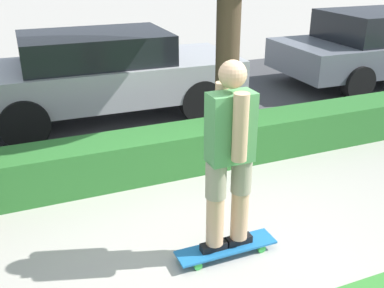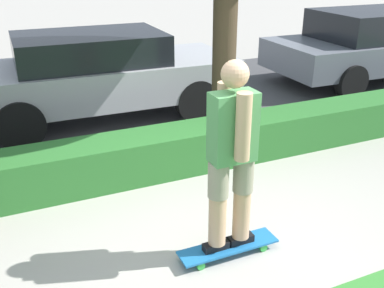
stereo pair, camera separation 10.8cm
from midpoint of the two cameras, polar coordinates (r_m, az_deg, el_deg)
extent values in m
plane|color=#ADA89E|center=(4.49, 3.75, -12.15)|extent=(60.00, 60.00, 0.00)
cube|color=#474749|center=(8.07, -9.50, 4.30)|extent=(18.67, 5.00, 0.01)
cube|color=#2D702D|center=(5.64, -3.34, -1.10)|extent=(18.67, 0.60, 0.54)
cube|color=#1E6BAD|center=(4.27, 5.11, -12.91)|extent=(0.95, 0.24, 0.02)
cylinder|color=green|center=(4.37, 9.52, -12.97)|extent=(0.08, 0.04, 0.08)
cylinder|color=green|center=(4.50, 8.30, -11.74)|extent=(0.08, 0.04, 0.08)
cylinder|color=green|center=(4.12, 1.53, -15.21)|extent=(0.08, 0.04, 0.08)
cylinder|color=green|center=(4.25, 0.51, -13.81)|extent=(0.08, 0.04, 0.08)
cube|color=black|center=(4.20, 3.61, -12.83)|extent=(0.26, 0.09, 0.07)
cylinder|color=tan|center=(3.95, 3.77, -7.70)|extent=(0.16, 0.16, 0.81)
cylinder|color=gray|center=(3.83, 3.86, -4.60)|extent=(0.18, 0.18, 0.32)
cube|color=black|center=(4.29, 6.62, -12.02)|extent=(0.26, 0.09, 0.07)
cylinder|color=tan|center=(4.06, 6.91, -6.97)|extent=(0.16, 0.16, 0.81)
cylinder|color=gray|center=(3.94, 7.08, -3.93)|extent=(0.18, 0.18, 0.32)
cube|color=#519356|center=(3.69, 5.77, 2.06)|extent=(0.39, 0.21, 0.60)
cylinder|color=tan|center=(3.54, 7.02, 2.08)|extent=(0.13, 0.13, 0.56)
cylinder|color=tan|center=(3.81, 4.67, 3.72)|extent=(0.13, 0.13, 0.56)
sphere|color=tan|center=(3.56, 6.06, 8.79)|extent=(0.23, 0.23, 0.23)
cylinder|color=#423323|center=(6.01, 5.10, 12.33)|extent=(0.32, 0.32, 2.92)
cube|color=#B7B7BC|center=(7.55, -10.49, 8.06)|extent=(4.41, 1.81, 0.60)
cube|color=black|center=(7.41, -11.80, 11.89)|extent=(2.31, 1.56, 0.46)
cylinder|color=black|center=(7.32, 1.55, 5.50)|extent=(0.71, 0.21, 0.71)
cylinder|color=black|center=(8.73, -2.74, 8.47)|extent=(0.71, 0.21, 0.71)
cylinder|color=black|center=(6.74, -20.06, 2.42)|extent=(0.71, 0.21, 0.71)
cylinder|color=black|center=(8.25, -20.85, 6.05)|extent=(0.71, 0.21, 0.71)
cylinder|color=black|center=(9.01, 20.65, 7.28)|extent=(0.65, 0.23, 0.65)
cylinder|color=black|center=(10.33, 14.06, 10.01)|extent=(0.65, 0.23, 0.65)
camera|label=1|loc=(0.05, 90.68, -0.29)|focal=42.00mm
camera|label=2|loc=(0.05, -89.32, 0.29)|focal=42.00mm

